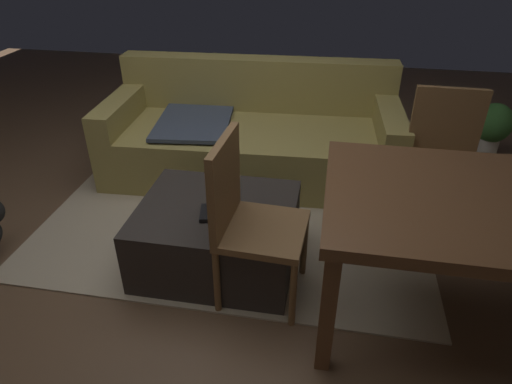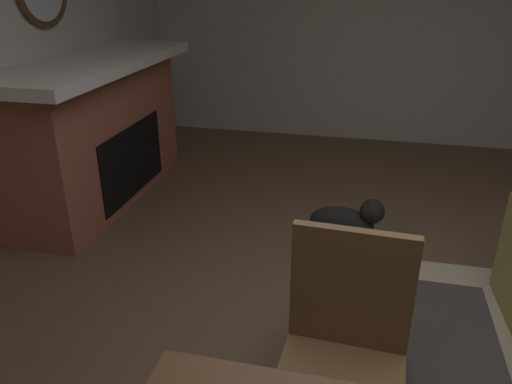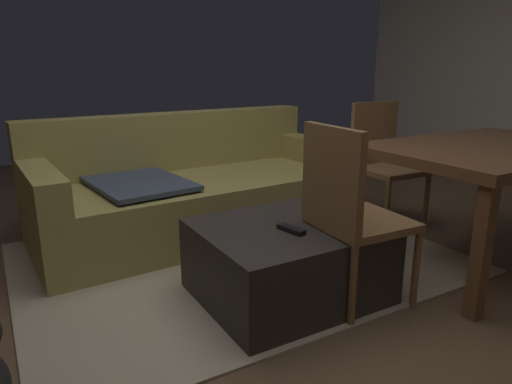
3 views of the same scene
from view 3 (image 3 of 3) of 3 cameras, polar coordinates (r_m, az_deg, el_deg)
name	(u,v)px [view 3 (image 3 of 3)]	position (r m, az deg, el deg)	size (l,w,h in m)	color
floor	(250,299)	(2.52, -0.71, -13.07)	(8.95, 8.95, 0.00)	brown
area_rug	(237,258)	(3.00, -2.39, -8.11)	(2.60, 2.00, 0.01)	tan
couch	(194,191)	(3.44, -7.72, 0.06)	(2.32, 1.09, 0.85)	#9E8E4C
ottoman_coffee_table	(287,261)	(2.47, 3.92, -8.53)	(0.90, 0.77, 0.40)	#2D2826
tv_remote	(291,229)	(2.30, 4.38, -4.64)	(0.05, 0.16, 0.02)	black
dining_table	(491,158)	(3.13, 27.06, 3.77)	(1.45, 0.99, 0.74)	brown
dining_chair_north	(382,156)	(3.70, 15.34, 4.31)	(0.45, 0.45, 0.93)	brown
dining_chair_west	(348,207)	(2.33, 11.32, -1.84)	(0.46, 0.46, 0.93)	brown
potted_plant	(347,155)	(4.98, 11.17, 4.56)	(0.31, 0.31, 0.49)	beige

